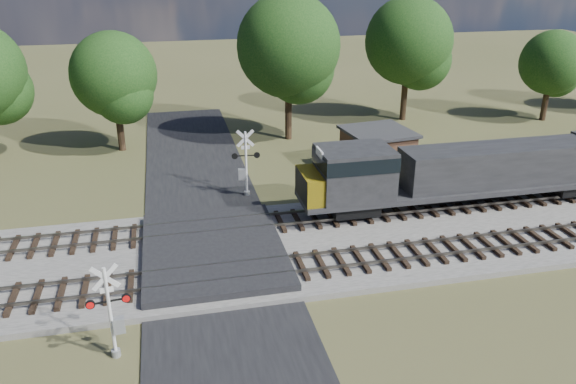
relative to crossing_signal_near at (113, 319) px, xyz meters
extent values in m
plane|color=#4A4D29|center=(4.35, 6.39, -1.68)|extent=(160.00, 160.00, 0.00)
cube|color=gray|center=(14.35, 6.89, -1.53)|extent=(140.00, 10.00, 0.30)
cube|color=black|center=(4.35, 6.39, -1.64)|extent=(7.00, 60.00, 0.08)
cube|color=#262628|center=(4.35, 6.89, -1.36)|extent=(7.00, 9.00, 0.62)
cube|color=black|center=(6.35, 4.39, -1.29)|extent=(44.00, 2.60, 0.18)
cube|color=#5B564E|center=(14.35, 3.67, -1.12)|extent=(140.00, 0.08, 0.15)
cube|color=#5B564E|center=(14.35, 5.11, -1.12)|extent=(140.00, 0.08, 0.15)
cube|color=black|center=(6.35, 9.39, -1.29)|extent=(44.00, 2.60, 0.18)
cube|color=#5B564E|center=(14.35, 8.67, -1.12)|extent=(140.00, 0.08, 0.15)
cube|color=#5B564E|center=(14.35, 10.11, -1.12)|extent=(140.00, 0.08, 0.15)
cylinder|color=silver|center=(-0.08, -0.01, 0.28)|extent=(0.14, 0.14, 3.91)
cylinder|color=#939698|center=(-0.08, -0.01, -1.53)|extent=(0.35, 0.35, 0.29)
cube|color=silver|center=(-0.08, -0.01, 1.84)|extent=(1.02, 0.17, 1.02)
cube|color=silver|center=(-0.08, -0.01, 1.84)|extent=(1.02, 0.17, 1.02)
cube|color=silver|center=(-0.08, -0.01, 1.31)|extent=(0.49, 0.09, 0.22)
cube|color=black|center=(-0.08, -0.01, 0.82)|extent=(1.56, 0.25, 0.06)
cylinder|color=red|center=(-0.71, -0.09, 0.82)|extent=(0.36, 0.14, 0.35)
cylinder|color=red|center=(0.55, 0.07, 0.82)|extent=(0.36, 0.14, 0.35)
cube|color=#939698|center=(0.16, 0.02, -0.31)|extent=(0.47, 0.35, 0.64)
cylinder|color=silver|center=(7.21, 14.34, 0.46)|extent=(0.15, 0.15, 4.27)
cylinder|color=#939698|center=(7.21, 14.34, -1.52)|extent=(0.38, 0.38, 0.32)
cube|color=silver|center=(7.21, 14.34, 2.16)|extent=(1.12, 0.14, 1.12)
cube|color=silver|center=(7.21, 14.34, 2.16)|extent=(1.12, 0.14, 1.12)
cube|color=silver|center=(7.21, 14.34, 1.58)|extent=(0.53, 0.08, 0.23)
cube|color=black|center=(7.21, 14.34, 1.04)|extent=(1.71, 0.21, 0.06)
cylinder|color=red|center=(7.90, 14.28, 1.04)|extent=(0.39, 0.14, 0.38)
cylinder|color=red|center=(6.52, 14.40, 1.04)|extent=(0.39, 0.14, 0.38)
cube|color=#939698|center=(6.94, 14.36, -0.18)|extent=(0.51, 0.36, 0.69)
cube|color=#4D3421|center=(16.90, 16.80, -0.27)|extent=(4.49, 4.49, 2.81)
cube|color=#2F2F32|center=(16.90, 16.80, 1.23)|extent=(4.94, 4.94, 0.20)
cylinder|color=black|center=(-1.00, 25.54, 0.62)|extent=(0.56, 0.56, 4.59)
sphere|color=#113310|center=(-1.00, 25.54, 4.28)|extent=(6.42, 6.42, 6.42)
cylinder|color=black|center=(12.46, 25.58, 1.25)|extent=(0.56, 0.56, 5.86)
sphere|color=#113310|center=(12.46, 25.58, 5.94)|extent=(8.20, 8.20, 8.20)
cylinder|color=black|center=(24.18, 29.02, 1.09)|extent=(0.56, 0.56, 5.53)
sphere|color=#113310|center=(24.18, 29.02, 5.52)|extent=(7.75, 7.75, 7.75)
cylinder|color=black|center=(36.87, 26.02, 0.37)|extent=(0.56, 0.56, 4.09)
sphere|color=#113310|center=(36.87, 26.02, 3.64)|extent=(5.73, 5.73, 5.73)
camera|label=1|loc=(2.56, -18.44, 12.56)|focal=35.00mm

